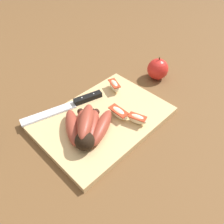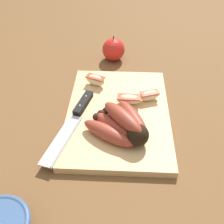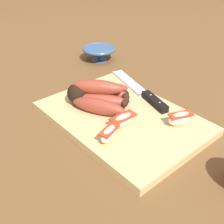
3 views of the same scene
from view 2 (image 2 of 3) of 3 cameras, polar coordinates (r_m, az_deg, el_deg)
name	(u,v)px [view 2 (image 2 of 3)]	position (r m, az deg, el deg)	size (l,w,h in m)	color
ground_plane	(113,117)	(0.79, 0.30, -0.95)	(6.00, 6.00, 0.00)	brown
cutting_board	(118,114)	(0.78, 1.24, -0.44)	(0.41, 0.28, 0.02)	tan
banana_bunch	(122,125)	(0.70, 2.13, -2.62)	(0.19, 0.18, 0.07)	black
chefs_knife	(77,115)	(0.76, -7.29, -0.55)	(0.28, 0.10, 0.02)	silver
apple_wedge_near	(95,80)	(0.87, -3.43, 6.58)	(0.05, 0.07, 0.04)	beige
apple_wedge_middle	(129,99)	(0.79, 3.47, 2.62)	(0.03, 0.07, 0.03)	beige
apple_wedge_far	(149,95)	(0.81, 7.72, 3.40)	(0.04, 0.06, 0.03)	beige
whole_apple	(113,49)	(1.03, 0.31, 12.74)	(0.08, 0.08, 0.09)	red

